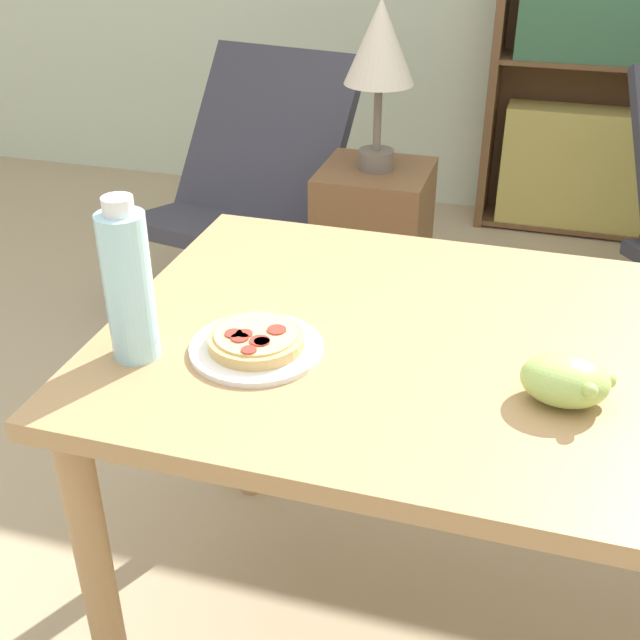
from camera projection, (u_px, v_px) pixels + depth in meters
dining_table at (475, 395)px, 1.39m from camera, size 1.27×0.82×0.76m
pizza_on_plate at (256, 343)px, 1.32m from camera, size 0.22×0.22×0.04m
grape_bunch at (566, 380)px, 1.18m from camera, size 0.14×0.10×0.08m
drink_bottle at (128, 284)px, 1.25m from camera, size 0.08×0.08×0.27m
lounge_chair_near at (248, 234)px, 2.90m from camera, size 0.70×0.85×0.88m
bookshelf at (589, 77)px, 3.34m from camera, size 0.80×0.26×1.47m
side_table at (372, 259)px, 2.65m from camera, size 0.34×0.34×0.63m
table_lamp at (380, 50)px, 2.32m from camera, size 0.21×0.21×0.50m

